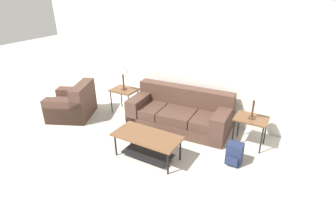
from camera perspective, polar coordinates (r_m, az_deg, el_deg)
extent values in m
cube|color=silver|center=(5.68, 9.06, 8.83)|extent=(9.19, 0.06, 2.60)
cube|color=#4C3328|center=(5.69, 2.40, -3.80)|extent=(2.20, 1.05, 0.22)
cube|color=#4C3328|center=(5.87, -4.08, -0.63)|extent=(0.75, 0.86, 0.20)
cube|color=#4C3328|center=(5.58, 2.35, -2.00)|extent=(0.75, 0.86, 0.20)
cube|color=#4C3328|center=(5.37, 9.40, -3.46)|extent=(0.75, 0.86, 0.20)
cube|color=#4C3328|center=(5.74, 3.77, 2.09)|extent=(2.16, 0.40, 0.40)
cube|color=#4C3328|center=(5.99, -5.80, -0.43)|extent=(0.34, 0.93, 0.58)
cube|color=#4C3328|center=(5.36, 11.67, -4.11)|extent=(0.34, 0.93, 0.58)
cube|color=#4C3328|center=(6.52, -20.21, -0.63)|extent=(1.20, 1.22, 0.40)
cube|color=#4C3328|center=(6.24, -18.12, 2.57)|extent=(0.62, 0.95, 0.40)
cube|color=#4C3328|center=(6.77, -19.21, 1.20)|extent=(0.92, 0.61, 0.56)
cube|color=#4C3328|center=(6.22, -21.52, -1.30)|extent=(0.92, 0.61, 0.56)
cube|color=brown|center=(4.58, -4.58, -6.79)|extent=(1.20, 0.56, 0.04)
cylinder|color=black|center=(4.84, -11.33, -8.57)|extent=(0.03, 0.03, 0.43)
cylinder|color=black|center=(4.32, -0.03, -12.60)|extent=(0.03, 0.03, 0.43)
cylinder|color=black|center=(5.13, -8.18, -6.26)|extent=(0.03, 0.03, 0.43)
cylinder|color=black|center=(4.64, 2.68, -9.68)|extent=(0.03, 0.03, 0.43)
cube|color=black|center=(4.78, -4.43, -10.50)|extent=(0.90, 0.39, 0.02)
cube|color=brown|center=(6.27, -9.55, 3.26)|extent=(0.60, 0.46, 0.03)
cylinder|color=black|center=(6.40, -12.23, 0.68)|extent=(0.03, 0.03, 0.55)
cylinder|color=black|center=(6.10, -8.54, -0.28)|extent=(0.03, 0.03, 0.55)
cylinder|color=black|center=(6.66, -10.13, 1.85)|extent=(0.03, 0.03, 0.55)
cylinder|color=black|center=(6.37, -6.50, 0.98)|extent=(0.03, 0.03, 0.55)
cube|color=brown|center=(5.11, 17.70, -2.85)|extent=(0.60, 0.46, 0.03)
cylinder|color=black|center=(5.12, 14.00, -5.99)|extent=(0.03, 0.03, 0.55)
cylinder|color=black|center=(5.05, 19.65, -7.29)|extent=(0.03, 0.03, 0.55)
cylinder|color=black|center=(5.45, 15.12, -4.16)|extent=(0.03, 0.03, 0.55)
cylinder|color=black|center=(5.38, 20.43, -5.36)|extent=(0.03, 0.03, 0.55)
cylinder|color=#472D1E|center=(6.26, -9.57, 3.46)|extent=(0.14, 0.14, 0.02)
cylinder|color=#472D1E|center=(6.19, -9.70, 5.25)|extent=(0.04, 0.04, 0.40)
cone|color=white|center=(6.09, -9.91, 7.98)|extent=(0.26, 0.26, 0.22)
cylinder|color=#472D1E|center=(5.09, 17.74, -2.61)|extent=(0.14, 0.14, 0.02)
cylinder|color=#472D1E|center=(5.01, 18.04, -0.51)|extent=(0.04, 0.04, 0.40)
cone|color=white|center=(4.89, 18.52, 2.76)|extent=(0.26, 0.26, 0.22)
cube|color=#1E2847|center=(4.71, 14.28, -10.20)|extent=(0.26, 0.21, 0.39)
cube|color=#1E2847|center=(4.65, 13.74, -11.79)|extent=(0.20, 0.05, 0.16)
cylinder|color=#1E2847|center=(4.81, 13.89, -9.04)|extent=(0.02, 0.02, 0.30)
cylinder|color=#1E2847|center=(4.79, 15.55, -9.44)|extent=(0.02, 0.02, 0.30)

